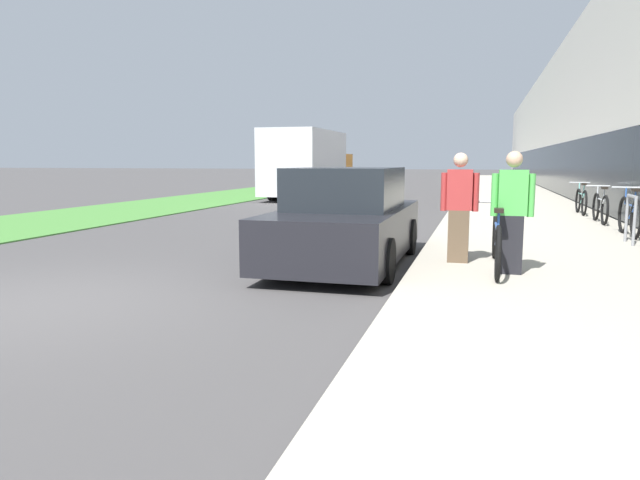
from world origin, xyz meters
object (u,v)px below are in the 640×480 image
object	(u,v)px
cruiser_bike_middle	(600,207)
cruiser_bike_farthest	(581,201)
person_bystander	(459,208)
bike_rack_hoop	(631,214)
cruiser_bike_nearest	(630,216)
person_rider	(512,213)
moving_truck	(309,165)
parked_sedan_curbside	(346,221)
tandem_bicycle	(496,241)

from	to	relation	value
cruiser_bike_middle	cruiser_bike_farthest	xyz separation A→B (m)	(-0.06, 2.27, -0.00)
person_bystander	bike_rack_hoop	world-z (taller)	person_bystander
bike_rack_hoop	cruiser_bike_nearest	xyz separation A→B (m)	(0.24, 1.14, -0.13)
person_rider	moving_truck	bearing A→B (deg)	115.19
cruiser_bike_nearest	moving_truck	distance (m)	15.13
parked_sedan_curbside	cruiser_bike_nearest	bearing A→B (deg)	37.05
tandem_bicycle	cruiser_bike_middle	bearing A→B (deg)	69.55
bike_rack_hoop	moving_truck	size ratio (longest dim) A/B	0.12
tandem_bicycle	parked_sedan_curbside	world-z (taller)	parked_sedan_curbside
person_rider	parked_sedan_curbside	xyz separation A→B (m)	(-2.34, 0.91, -0.26)
tandem_bicycle	cruiser_bike_middle	size ratio (longest dim) A/B	1.41
tandem_bicycle	cruiser_bike_nearest	world-z (taller)	cruiser_bike_nearest
person_rider	cruiser_bike_farthest	xyz separation A→B (m)	(2.22, 9.13, -0.41)
tandem_bicycle	parked_sedan_curbside	distance (m)	2.27
parked_sedan_curbside	person_bystander	bearing A→B (deg)	-8.42
cruiser_bike_middle	moving_truck	size ratio (longest dim) A/B	0.24
person_bystander	moving_truck	world-z (taller)	moving_truck
cruiser_bike_middle	parked_sedan_curbside	distance (m)	7.54
person_bystander	person_rider	bearing A→B (deg)	-44.63
person_rider	cruiser_bike_farthest	distance (m)	9.41
cruiser_bike_farthest	parked_sedan_curbside	distance (m)	9.40
cruiser_bike_nearest	cruiser_bike_farthest	size ratio (longest dim) A/B	1.03
parked_sedan_curbside	moving_truck	distance (m)	15.88
person_rider	person_bystander	bearing A→B (deg)	135.37
cruiser_bike_farthest	person_rider	bearing A→B (deg)	-103.66
person_bystander	bike_rack_hoop	xyz separation A→B (m)	(2.78, 2.65, -0.26)
person_rider	tandem_bicycle	bearing A→B (deg)	118.78
cruiser_bike_middle	moving_truck	world-z (taller)	moving_truck
tandem_bicycle	moving_truck	distance (m)	17.27
tandem_bicycle	cruiser_bike_farthest	size ratio (longest dim) A/B	1.45
cruiser_bike_farthest	moving_truck	distance (m)	11.87
tandem_bicycle	person_rider	bearing A→B (deg)	-61.22
tandem_bicycle	person_rider	size ratio (longest dim) A/B	1.56
person_bystander	bike_rack_hoop	bearing A→B (deg)	43.69
cruiser_bike_middle	person_rider	bearing A→B (deg)	-108.39
person_rider	bike_rack_hoop	distance (m)	3.94
tandem_bicycle	cruiser_bike_farthest	xyz separation A→B (m)	(2.38, 8.83, -0.00)
bike_rack_hoop	cruiser_bike_middle	bearing A→B (deg)	87.23
parked_sedan_curbside	person_rider	bearing A→B (deg)	-21.18
moving_truck	tandem_bicycle	bearing A→B (deg)	-64.88
tandem_bicycle	parked_sedan_curbside	size ratio (longest dim) A/B	0.58
bike_rack_hoop	moving_truck	distance (m)	15.85
cruiser_bike_farthest	moving_truck	bearing A→B (deg)	145.05
person_bystander	cruiser_bike_farthest	world-z (taller)	person_bystander
person_rider	cruiser_bike_nearest	size ratio (longest dim) A/B	0.90
person_bystander	parked_sedan_curbside	world-z (taller)	person_bystander
tandem_bicycle	parked_sedan_curbside	xyz separation A→B (m)	(-2.18, 0.61, 0.15)
tandem_bicycle	cruiser_bike_middle	xyz separation A→B (m)	(2.44, 6.56, -0.00)
person_rider	cruiser_bike_nearest	world-z (taller)	person_rider
cruiser_bike_nearest	person_bystander	bearing A→B (deg)	-128.54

